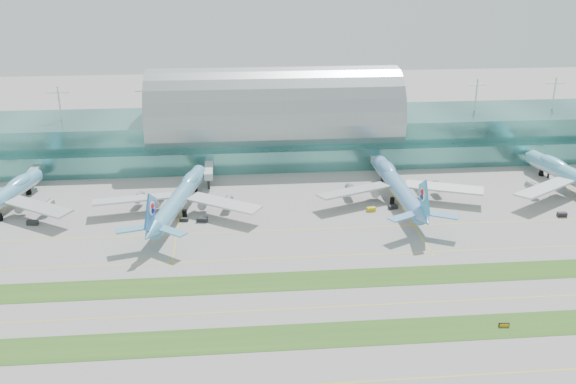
{
  "coord_description": "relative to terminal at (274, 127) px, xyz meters",
  "views": [
    {
      "loc": [
        -20.91,
        -171.51,
        96.73
      ],
      "look_at": [
        0.0,
        55.0,
        9.0
      ],
      "focal_mm": 40.0,
      "sensor_mm": 36.0,
      "label": 1
    }
  ],
  "objects": [
    {
      "name": "ground",
      "position": [
        -0.01,
        -128.79,
        -14.23
      ],
      "size": [
        700.0,
        700.0,
        0.0
      ],
      "primitive_type": "plane",
      "color": "gray",
      "rests_on": "ground"
    },
    {
      "name": "airliner_b",
      "position": [
        -41.45,
        -68.62,
        -7.83
      ],
      "size": [
        64.92,
        74.73,
        20.74
      ],
      "rotation": [
        0.0,
        0.0,
        -0.21
      ],
      "color": "#59A2C5",
      "rests_on": "ground"
    },
    {
      "name": "taxiline_c",
      "position": [
        -0.01,
        -110.79,
        -14.22
      ],
      "size": [
        420.0,
        0.35,
        0.01
      ],
      "primitive_type": "cube",
      "color": "yellow",
      "rests_on": "ground"
    },
    {
      "name": "gse_d",
      "position": [
        -39.52,
        -77.15,
        -13.62
      ],
      "size": [
        3.49,
        1.98,
        1.22
      ],
      "primitive_type": "cube",
      "rotation": [
        0.0,
        0.0,
        -0.16
      ],
      "color": "black",
      "rests_on": "ground"
    },
    {
      "name": "taxiline_d",
      "position": [
        -0.01,
        -88.79,
        -14.22
      ],
      "size": [
        420.0,
        0.35,
        0.01
      ],
      "primitive_type": "cube",
      "color": "yellow",
      "rests_on": "ground"
    },
    {
      "name": "gse_f",
      "position": [
        41.47,
        -72.54,
        -13.47
      ],
      "size": [
        3.79,
        2.69,
        1.52
      ],
      "primitive_type": "cube",
      "rotation": [
        0.0,
        0.0,
        0.23
      ],
      "color": "black",
      "rests_on": "ground"
    },
    {
      "name": "terminal",
      "position": [
        0.0,
        0.0,
        0.0
      ],
      "size": [
        340.0,
        69.1,
        36.0
      ],
      "color": "#3D7A75",
      "rests_on": "ground"
    },
    {
      "name": "grass_strip_far",
      "position": [
        -0.01,
        -126.79,
        -14.19
      ],
      "size": [
        420.0,
        12.0,
        0.08
      ],
      "primitive_type": "cube",
      "color": "#2D591E",
      "rests_on": "ground"
    },
    {
      "name": "taxiway_sign_east",
      "position": [
        51.12,
        -157.29,
        -13.62
      ],
      "size": [
        2.9,
        0.65,
        1.22
      ],
      "rotation": [
        0.0,
        0.0,
        -0.11
      ],
      "color": "black",
      "rests_on": "ground"
    },
    {
      "name": "taxiline_a",
      "position": [
        -0.01,
        -176.79,
        -14.22
      ],
      "size": [
        420.0,
        0.35,
        0.01
      ],
      "primitive_type": "cube",
      "color": "yellow",
      "rests_on": "ground"
    },
    {
      "name": "gse_c",
      "position": [
        -32.69,
        -78.29,
        -13.44
      ],
      "size": [
        4.32,
        2.73,
        1.58
      ],
      "primitive_type": "cube",
      "rotation": [
        0.0,
        0.0,
        -0.17
      ],
      "color": "black",
      "rests_on": "ground"
    },
    {
      "name": "gse_b",
      "position": [
        -95.19,
        -75.53,
        -13.36
      ],
      "size": [
        4.34,
        2.57,
        1.74
      ],
      "primitive_type": "cube",
      "rotation": [
        0.0,
        0.0,
        -0.18
      ],
      "color": "black",
      "rests_on": "ground"
    },
    {
      "name": "airliner_c",
      "position": [
        45.22,
        -64.04,
        -7.67
      ],
      "size": [
        68.11,
        77.16,
        21.27
      ],
      "rotation": [
        0.0,
        0.0,
        0.01
      ],
      "color": "#5F9AD2",
      "rests_on": "ground"
    },
    {
      "name": "taxiline_b",
      "position": [
        -0.01,
        -142.79,
        -14.22
      ],
      "size": [
        420.0,
        0.35,
        0.01
      ],
      "primitive_type": "cube",
      "color": "yellow",
      "rests_on": "ground"
    },
    {
      "name": "gse_e",
      "position": [
        32.53,
        -73.9,
        -13.48
      ],
      "size": [
        3.64,
        2.34,
        1.49
      ],
      "primitive_type": "cube",
      "rotation": [
        0.0,
        0.0,
        0.2
      ],
      "color": "#D3BB0C",
      "rests_on": "ground"
    },
    {
      "name": "grass_strip_near",
      "position": [
        -0.01,
        -156.79,
        -14.19
      ],
      "size": [
        420.0,
        12.0,
        0.08
      ],
      "primitive_type": "cube",
      "color": "#2D591E",
      "rests_on": "ground"
    },
    {
      "name": "gse_g",
      "position": [
        103.86,
        -86.05,
        -13.39
      ],
      "size": [
        3.62,
        2.14,
        1.67
      ],
      "primitive_type": "cube",
      "rotation": [
        0.0,
        0.0,
        -0.07
      ],
      "color": "black",
      "rests_on": "ground"
    }
  ]
}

